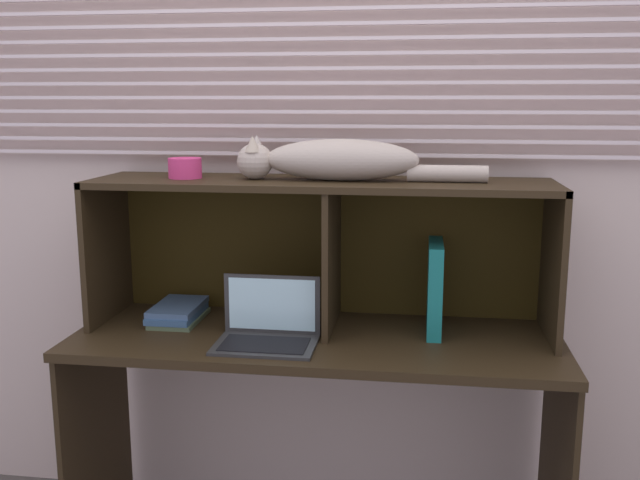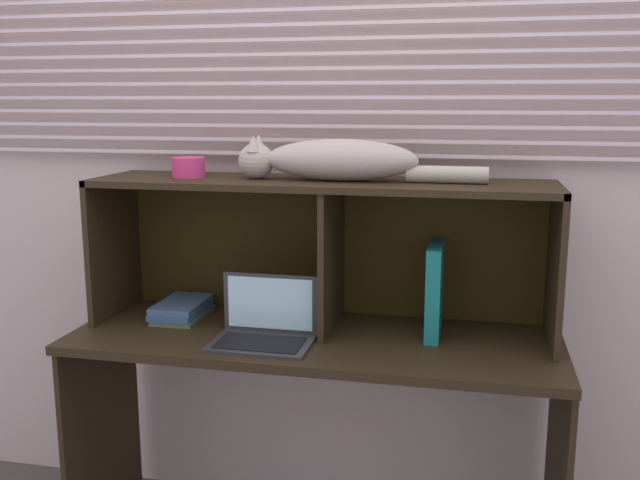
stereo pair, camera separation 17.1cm
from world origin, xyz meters
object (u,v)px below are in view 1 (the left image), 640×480
cat (334,160)px  small_basket (185,168)px  book_stack (178,312)px  laptop (268,330)px  binder_upright (435,287)px

cat → small_basket: size_ratio=7.30×
cat → book_stack: size_ratio=3.18×
cat → small_basket: (-0.50, 0.00, -0.03)m
laptop → binder_upright: binder_upright is taller
laptop → small_basket: small_basket is taller
cat → binder_upright: bearing=0.0°
book_stack → small_basket: size_ratio=2.30×
laptop → small_basket: size_ratio=2.84×
cat → book_stack: 0.76m
cat → small_basket: cat is taller
laptop → book_stack: laptop is taller
cat → small_basket: bearing=180.0°
book_stack → small_basket: 0.50m
cat → laptop: size_ratio=2.57×
cat → laptop: bearing=-135.0°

